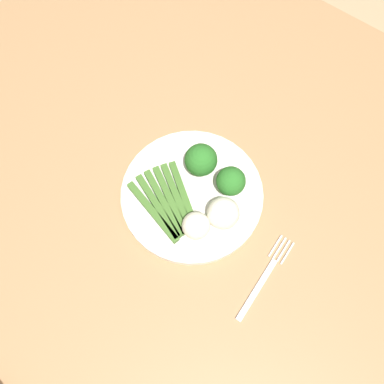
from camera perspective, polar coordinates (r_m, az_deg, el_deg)
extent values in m
cube|color=tan|center=(1.52, 1.57, -10.03)|extent=(6.00, 6.00, 0.02)
cube|color=#9E754C|center=(0.82, 2.85, 0.67)|extent=(1.28, 1.01, 0.04)
cylinder|color=#9E754C|center=(1.53, -6.25, 19.99)|extent=(0.07, 0.07, 0.70)
cylinder|color=silver|center=(0.78, 0.00, -0.34)|extent=(0.26, 0.26, 0.01)
cube|color=#3D6626|center=(0.77, -1.08, -0.51)|extent=(0.12, 0.09, 0.01)
cube|color=#3D6626|center=(0.77, -2.00, -0.74)|extent=(0.12, 0.08, 0.01)
cube|color=#3D6626|center=(0.77, -2.88, -1.05)|extent=(0.12, 0.08, 0.01)
cube|color=#3D6626|center=(0.76, -3.74, -1.44)|extent=(0.13, 0.07, 0.01)
cube|color=#3D6626|center=(0.76, -4.53, -1.93)|extent=(0.13, 0.06, 0.01)
cube|color=#3D6626|center=(0.76, -5.19, -2.62)|extent=(0.14, 0.05, 0.01)
cylinder|color=#568E33|center=(0.77, 4.86, 0.47)|extent=(0.02, 0.02, 0.02)
sphere|color=#286B23|center=(0.75, 5.03, 1.31)|extent=(0.05, 0.05, 0.05)
cylinder|color=#568E33|center=(0.79, 1.09, 3.15)|extent=(0.02, 0.02, 0.02)
sphere|color=#286B23|center=(0.76, 1.13, 4.18)|extent=(0.06, 0.06, 0.06)
sphere|color=silver|center=(0.73, 0.53, -4.44)|extent=(0.05, 0.05, 0.05)
sphere|color=silver|center=(0.74, 4.12, -2.79)|extent=(0.06, 0.06, 0.06)
cube|color=silver|center=(0.75, 8.51, -12.56)|extent=(0.02, 0.12, 0.00)
cube|color=silver|center=(0.77, 12.41, -7.90)|extent=(0.01, 0.05, 0.00)
cube|color=silver|center=(0.77, 11.90, -7.59)|extent=(0.01, 0.05, 0.00)
cube|color=silver|center=(0.77, 11.38, -7.28)|extent=(0.01, 0.05, 0.00)
cube|color=silver|center=(0.77, 10.87, -6.97)|extent=(0.01, 0.05, 0.00)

